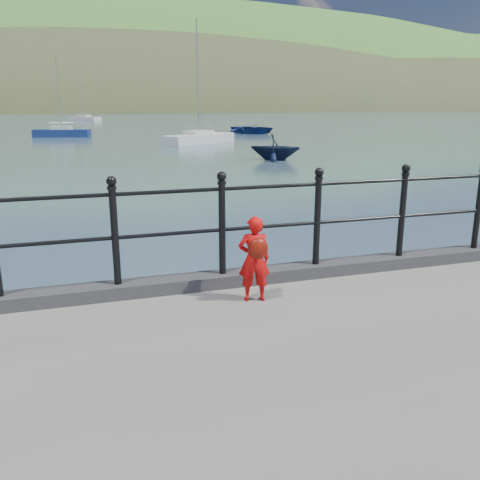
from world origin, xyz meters
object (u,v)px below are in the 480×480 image
object	(u,v)px
launch_navy	(275,147)
launch_blue	(253,128)
sailboat_port	(62,133)
child	(254,258)
railing	(170,221)
sailboat_near	(199,139)
sailboat_deep	(84,119)

from	to	relation	value
launch_navy	launch_blue	bearing A→B (deg)	17.17
launch_blue	sailboat_port	xyz separation A→B (m)	(-18.78, 0.14, -0.19)
child	sailboat_port	world-z (taller)	sailboat_port
railing	child	xyz separation A→B (m)	(0.80, -0.56, -0.34)
sailboat_near	launch_navy	bearing A→B (deg)	-121.43
child	sailboat_deep	distance (m)	91.60
sailboat_near	railing	bearing A→B (deg)	-140.66
launch_blue	launch_navy	bearing A→B (deg)	-139.15
launch_navy	railing	bearing A→B (deg)	-170.95
railing	sailboat_deep	size ratio (longest dim) A/B	1.90
railing	child	distance (m)	1.03
railing	sailboat_near	world-z (taller)	sailboat_near
sailboat_port	launch_navy	bearing A→B (deg)	-49.17
launch_blue	sailboat_deep	size ratio (longest dim) A/B	0.53
child	sailboat_deep	size ratio (longest dim) A/B	0.10
sailboat_deep	child	bearing A→B (deg)	-45.06
sailboat_port	sailboat_near	bearing A→B (deg)	-32.26
child	launch_navy	world-z (taller)	child
child	launch_blue	size ratio (longest dim) A/B	0.18
launch_blue	sailboat_port	world-z (taller)	sailboat_port
railing	launch_blue	size ratio (longest dim) A/B	3.57
launch_navy	sailboat_port	xyz separation A→B (m)	(-11.73, 24.43, -0.38)
railing	launch_navy	distance (m)	23.18
railing	sailboat_port	bearing A→B (deg)	92.77
railing	sailboat_deep	world-z (taller)	sailboat_deep
launch_navy	sailboat_near	distance (m)	13.16
sailboat_near	child	bearing A→B (deg)	-139.20
railing	launch_navy	xyz separation A→B (m)	(9.53, 21.11, -1.10)
railing	launch_navy	size ratio (longest dim) A/B	6.60
child	sailboat_deep	xyz separation A→B (m)	(-0.28, 91.59, -1.14)
launch_navy	child	bearing A→B (deg)	-168.60
sailboat_deep	sailboat_port	bearing A→B (deg)	-48.66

